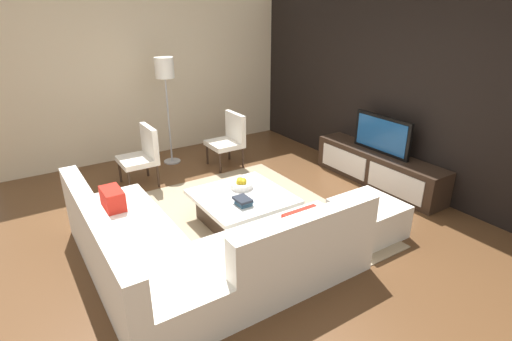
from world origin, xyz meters
TOP-DOWN VIEW (x-y plane):
  - ground_plane at (0.00, 0.00)m, footprint 14.00×14.00m
  - feature_wall_back at (0.00, 2.70)m, footprint 6.40×0.12m
  - side_wall_left at (-3.20, 0.20)m, footprint 0.12×5.20m
  - area_rug at (-0.10, 0.00)m, footprint 2.99×2.77m
  - media_console at (0.00, 2.40)m, footprint 2.13×0.46m
  - television at (0.00, 2.40)m, footprint 0.97×0.06m
  - sectional_couch at (0.53, -0.85)m, footprint 2.44×2.43m
  - coffee_table at (-0.10, 0.10)m, footprint 1.06×1.06m
  - accent_chair_near at (-1.93, -0.50)m, footprint 0.55×0.50m
  - floor_lamp at (-2.53, 0.17)m, footprint 0.30×0.30m
  - ottoman at (0.91, 1.20)m, footprint 0.70×0.70m
  - fruit_bowl at (-0.28, 0.20)m, footprint 0.28×0.28m
  - accent_chair_far at (-1.88, 0.94)m, footprint 0.53×0.50m
  - book_stack at (0.12, -0.02)m, footprint 0.21×0.18m

SIDE VIEW (x-z plane):
  - ground_plane at x=0.00m, z-range 0.00..0.00m
  - area_rug at x=-0.10m, z-range 0.00..0.01m
  - ottoman at x=0.91m, z-range 0.00..0.40m
  - coffee_table at x=-0.10m, z-range 0.01..0.39m
  - media_console at x=0.00m, z-range 0.00..0.50m
  - sectional_couch at x=0.53m, z-range -0.13..0.69m
  - book_stack at x=0.12m, z-range 0.38..0.47m
  - fruit_bowl at x=-0.28m, z-range 0.37..0.50m
  - accent_chair_far at x=-1.88m, z-range 0.06..0.93m
  - accent_chair_near at x=-1.93m, z-range 0.06..0.93m
  - television at x=0.00m, z-range 0.50..1.04m
  - feature_wall_back at x=0.00m, z-range 0.00..2.80m
  - side_wall_left at x=-3.20m, z-range 0.00..2.80m
  - floor_lamp at x=-2.53m, z-range 0.59..2.33m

